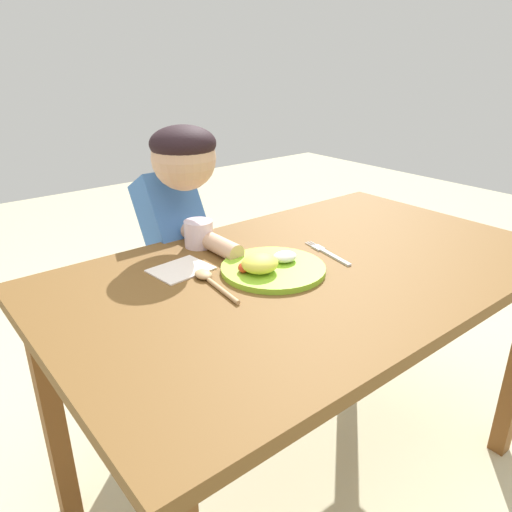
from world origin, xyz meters
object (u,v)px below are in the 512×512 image
at_px(fork, 328,253).
at_px(spoon, 209,279).
at_px(drinking_cup, 199,234).
at_px(person, 176,265).
at_px(plate, 270,267).

bearing_deg(fork, spoon, 90.90).
bearing_deg(drinking_cup, spoon, -117.40).
distance_m(spoon, person, 0.43).
height_order(fork, person, person).
distance_m(drinking_cup, person, 0.23).
xyz_separation_m(fork, person, (-0.24, 0.45, -0.12)).
distance_m(spoon, drinking_cup, 0.25).
relative_size(fork, person, 0.18).
relative_size(spoon, drinking_cup, 2.40).
height_order(plate, drinking_cup, drinking_cup).
distance_m(plate, person, 0.46).
distance_m(plate, drinking_cup, 0.28).
bearing_deg(fork, drinking_cup, 51.78).
distance_m(plate, spoon, 0.16).
relative_size(fork, drinking_cup, 2.34).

